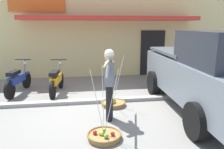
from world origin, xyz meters
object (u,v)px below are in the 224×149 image
object	(u,v)px
fruit_vendor	(109,80)
fruit_basket_right_side	(104,135)
fruit_basket_left_side	(113,103)
parked_truck	(210,73)
motorcycle_second_in_row	(57,80)
motorcycle_nearest_shop	(18,80)

from	to	relation	value
fruit_vendor	fruit_basket_right_side	bearing A→B (deg)	-104.54
fruit_basket_left_side	parked_truck	bearing A→B (deg)	-18.17
fruit_vendor	parked_truck	bearing A→B (deg)	2.60
fruit_vendor	motorcycle_second_in_row	size ratio (longest dim) A/B	0.99
fruit_basket_left_side	motorcycle_nearest_shop	distance (m)	3.35
fruit_vendor	motorcycle_nearest_shop	world-z (taller)	fruit_vendor
fruit_basket_right_side	parked_truck	size ratio (longest dim) A/B	0.30
motorcycle_nearest_shop	parked_truck	distance (m)	5.81
fruit_basket_right_side	parked_truck	bearing A→B (deg)	19.75
motorcycle_second_in_row	parked_truck	distance (m)	4.60
fruit_vendor	parked_truck	world-z (taller)	parked_truck
fruit_basket_right_side	parked_truck	world-z (taller)	parked_truck
motorcycle_nearest_shop	parked_truck	size ratio (longest dim) A/B	0.38
fruit_vendor	fruit_basket_right_side	distance (m)	1.29
fruit_vendor	fruit_basket_left_side	size ratio (longest dim) A/B	1.24
fruit_basket_left_side	motorcycle_nearest_shop	bearing A→B (deg)	151.89
fruit_basket_right_side	parked_truck	distance (m)	3.14
motorcycle_second_in_row	motorcycle_nearest_shop	bearing A→B (deg)	170.57
fruit_basket_left_side	parked_truck	xyz separation A→B (m)	(2.35, -0.77, 0.96)
fruit_basket_right_side	motorcycle_nearest_shop	xyz separation A→B (m)	(-2.47, 3.35, 0.38)
fruit_vendor	fruit_basket_left_side	distance (m)	1.29
parked_truck	fruit_basket_left_side	bearing A→B (deg)	161.83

